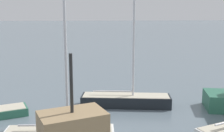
% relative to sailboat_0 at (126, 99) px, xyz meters
% --- Properties ---
extents(sailboat_0, '(7.54, 3.33, 10.59)m').
position_rel_sailboat_0_xyz_m(sailboat_0, '(0.00, 0.00, 0.00)').
color(sailboat_0, black).
rests_on(sailboat_0, ground_plane).
extents(sailboat_4, '(6.81, 2.66, 11.37)m').
position_rel_sailboat_0_xyz_m(sailboat_4, '(-5.32, -5.57, -0.08)').
color(sailboat_4, white).
rests_on(sailboat_4, ground_plane).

